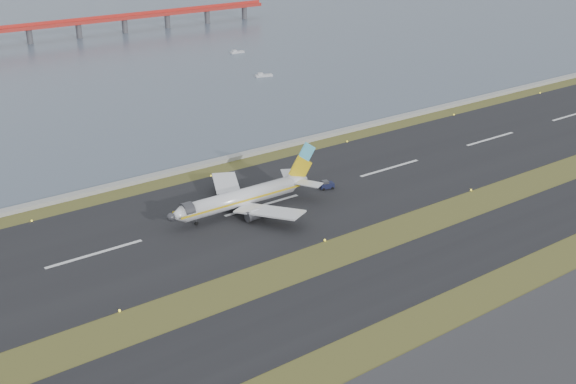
# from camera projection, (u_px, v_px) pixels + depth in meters

# --- Properties ---
(ground) EXTENTS (1000.00, 1000.00, 0.00)m
(ground) POSITION_uv_depth(u_px,v_px,m) (349.00, 255.00, 141.59)
(ground) COLOR #414E1B
(ground) RESTS_ON ground
(taxiway_strip) EXTENTS (1000.00, 18.00, 0.10)m
(taxiway_strip) POSITION_uv_depth(u_px,v_px,m) (392.00, 279.00, 132.67)
(taxiway_strip) COLOR black
(taxiway_strip) RESTS_ON ground
(runway_strip) EXTENTS (1000.00, 45.00, 0.10)m
(runway_strip) POSITION_uv_depth(u_px,v_px,m) (262.00, 205.00, 163.81)
(runway_strip) COLOR black
(runway_strip) RESTS_ON ground
(seawall) EXTENTS (1000.00, 2.50, 1.00)m
(seawall) POSITION_uv_depth(u_px,v_px,m) (196.00, 166.00, 185.88)
(seawall) COLOR #989993
(seawall) RESTS_ON ground
(red_pier) EXTENTS (260.00, 5.00, 10.20)m
(red_pier) POSITION_uv_depth(u_px,v_px,m) (28.00, 28.00, 335.13)
(red_pier) COLOR red
(red_pier) RESTS_ON ground
(airliner) EXTENTS (38.52, 32.89, 12.80)m
(airliner) POSITION_uv_depth(u_px,v_px,m) (245.00, 197.00, 159.69)
(airliner) COLOR white
(airliner) RESTS_ON ground
(pushback_tug) EXTENTS (3.72, 2.77, 2.12)m
(pushback_tug) POSITION_uv_depth(u_px,v_px,m) (326.00, 185.00, 172.63)
(pushback_tug) COLOR #121632
(pushback_tug) RESTS_ON ground
(workboat_near) EXTENTS (6.97, 3.98, 1.61)m
(workboat_near) POSITION_uv_depth(u_px,v_px,m) (263.00, 75.00, 277.78)
(workboat_near) COLOR silver
(workboat_near) RESTS_ON ground
(workboat_far) EXTENTS (6.55, 2.20, 1.58)m
(workboat_far) POSITION_uv_depth(u_px,v_px,m) (237.00, 52.00, 318.28)
(workboat_far) COLOR silver
(workboat_far) RESTS_ON ground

